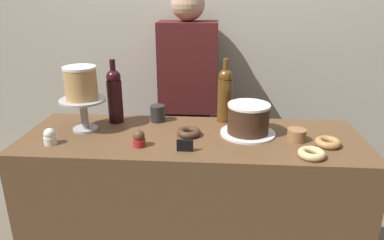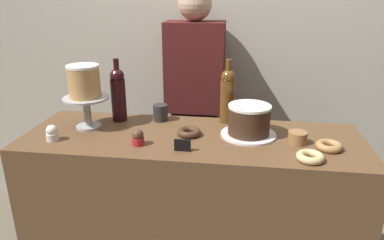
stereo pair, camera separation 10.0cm
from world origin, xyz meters
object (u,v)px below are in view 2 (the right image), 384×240
(coffee_cup_ceramic, at_px, (160,113))
(donut_glazed, at_px, (310,157))
(cookie_stack, at_px, (297,138))
(donut_chocolate, at_px, (189,132))
(wine_bottle_dark_red, at_px, (118,94))
(donut_maple, at_px, (329,146))
(wine_bottle_amber, at_px, (228,95))
(cupcake_chocolate, at_px, (138,137))
(cake_stand_pedestal, at_px, (87,107))
(cupcake_vanilla, at_px, (52,133))
(price_sign_chalkboard, at_px, (182,145))
(chocolate_round_cake, at_px, (249,119))
(barista_figure, at_px, (195,111))
(white_layer_cake, at_px, (84,81))

(coffee_cup_ceramic, bearing_deg, donut_glazed, -28.46)
(cookie_stack, bearing_deg, donut_glazed, -80.46)
(donut_chocolate, bearing_deg, wine_bottle_dark_red, 157.93)
(donut_maple, relative_size, donut_glazed, 1.00)
(wine_bottle_amber, xyz_separation_m, cookie_stack, (0.32, -0.24, -0.12))
(cupcake_chocolate, bearing_deg, cake_stand_pedestal, 150.41)
(cupcake_chocolate, bearing_deg, wine_bottle_dark_red, 121.60)
(donut_glazed, bearing_deg, coffee_cup_ceramic, 151.54)
(cupcake_vanilla, height_order, donut_maple, cupcake_vanilla)
(cake_stand_pedestal, xyz_separation_m, wine_bottle_dark_red, (0.12, 0.12, 0.04))
(cookie_stack, xyz_separation_m, coffee_cup_ceramic, (-0.67, 0.21, 0.02))
(wine_bottle_dark_red, bearing_deg, donut_maple, -12.95)
(cupcake_vanilla, relative_size, price_sign_chalkboard, 1.06)
(wine_bottle_amber, bearing_deg, donut_glazed, -49.19)
(chocolate_round_cake, relative_size, cookie_stack, 2.35)
(wine_bottle_dark_red, xyz_separation_m, donut_glazed, (0.91, -0.35, -0.13))
(wine_bottle_amber, height_order, barista_figure, barista_figure)
(cookie_stack, bearing_deg, wine_bottle_amber, 143.57)
(chocolate_round_cake, relative_size, price_sign_chalkboard, 2.82)
(white_layer_cake, relative_size, chocolate_round_cake, 0.79)
(cupcake_chocolate, relative_size, price_sign_chalkboard, 1.06)
(white_layer_cake, distance_m, donut_maple, 1.15)
(wine_bottle_dark_red, height_order, coffee_cup_ceramic, wine_bottle_dark_red)
(wine_bottle_dark_red, relative_size, donut_glazed, 2.91)
(wine_bottle_dark_red, bearing_deg, price_sign_chalkboard, -40.65)
(cake_stand_pedestal, bearing_deg, donut_chocolate, -3.71)
(cupcake_vanilla, relative_size, coffee_cup_ceramic, 0.87)
(cupcake_chocolate, distance_m, cookie_stack, 0.71)
(donut_maple, height_order, coffee_cup_ceramic, coffee_cup_ceramic)
(donut_glazed, relative_size, cookie_stack, 1.33)
(wine_bottle_amber, xyz_separation_m, wine_bottle_dark_red, (-0.56, -0.06, 0.00))
(wine_bottle_dark_red, bearing_deg, cookie_stack, -11.79)
(cupcake_chocolate, relative_size, donut_chocolate, 0.66)
(chocolate_round_cake, bearing_deg, white_layer_cake, -179.68)
(donut_glazed, height_order, cookie_stack, cookie_stack)
(cupcake_chocolate, bearing_deg, cupcake_vanilla, -179.19)
(donut_maple, bearing_deg, chocolate_round_cake, 161.94)
(donut_maple, xyz_separation_m, coffee_cup_ceramic, (-0.80, 0.26, 0.03))
(chocolate_round_cake, relative_size, coffee_cup_ceramic, 2.32)
(cookie_stack, bearing_deg, coffee_cup_ceramic, 162.65)
(cake_stand_pedestal, bearing_deg, chocolate_round_cake, 0.32)
(donut_glazed, bearing_deg, wine_bottle_amber, 130.81)
(cupcake_vanilla, bearing_deg, donut_glazed, -2.57)
(donut_maple, bearing_deg, cupcake_vanilla, -176.69)
(cupcake_chocolate, bearing_deg, cookie_stack, 9.18)
(donut_chocolate, bearing_deg, price_sign_chalkboard, -90.78)
(coffee_cup_ceramic, bearing_deg, chocolate_round_cake, -17.77)
(coffee_cup_ceramic, xyz_separation_m, barista_figure, (0.12, 0.46, -0.14))
(chocolate_round_cake, relative_size, barista_figure, 0.12)
(cake_stand_pedestal, height_order, chocolate_round_cake, cake_stand_pedestal)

